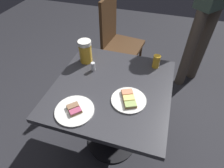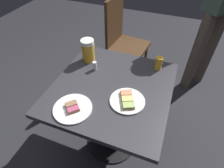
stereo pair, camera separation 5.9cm
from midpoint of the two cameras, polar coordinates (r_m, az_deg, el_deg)
The scene contains 8 objects.
ground_plane at distance 1.81m, azimuth 0.98°, elevation -16.92°, with size 6.00×6.00×0.00m, color #28282D.
cafe_table at distance 1.35m, azimuth 1.26°, elevation -5.03°, with size 0.80×0.78×0.71m.
plate_near at distance 1.15m, azimuth 6.18°, elevation -5.03°, with size 0.22×0.22×0.03m.
plate_far at distance 1.13m, azimuth -10.48°, elevation -7.32°, with size 0.23×0.23×0.03m.
beer_mug at distance 1.43m, azimuth -6.05°, elevation 10.22°, with size 0.16×0.10×0.18m.
beer_glass_small at distance 1.41m, azimuth 15.26°, elevation 6.12°, with size 0.05×0.05×0.10m, color gold.
salt_shaker at distance 1.36m, azimuth -4.05°, elevation 5.51°, with size 0.03×0.03×0.07m, color silver.
cafe_chair at distance 2.03m, azimuth 4.07°, elevation 13.53°, with size 0.42×0.42×0.98m.
Camera 2 is at (0.84, 0.32, 1.58)m, focal length 29.89 mm.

